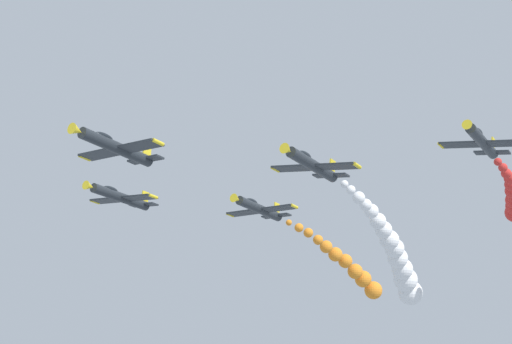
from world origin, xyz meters
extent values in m
cylinder|color=#23282D|center=(5.72, 15.22, 95.09)|extent=(1.13, 9.00, 1.13)
cone|color=yellow|center=(5.72, 20.32, 95.09)|extent=(1.08, 1.20, 1.08)
cube|color=#23282D|center=(5.72, 14.82, 94.99)|extent=(9.20, 1.90, 0.47)
cylinder|color=yellow|center=(1.12, 14.82, 94.84)|extent=(0.37, 1.40, 0.37)
cylinder|color=yellow|center=(10.32, 14.82, 95.13)|extent=(0.37, 1.40, 0.37)
cube|color=#23282D|center=(5.72, 11.22, 95.14)|extent=(3.80, 1.20, 0.30)
cube|color=yellow|center=(5.69, 11.12, 96.05)|extent=(0.19, 1.10, 1.60)
ellipsoid|color=black|center=(5.70, 17.02, 95.58)|extent=(0.82, 2.20, 0.72)
cylinder|color=#23282D|center=(-7.64, 1.53, 94.94)|extent=(1.24, 9.00, 1.24)
cone|color=yellow|center=(-7.64, 6.63, 94.94)|extent=(1.18, 1.20, 1.18)
cube|color=#23282D|center=(-7.62, 1.13, 94.84)|extent=(9.13, 1.90, 1.46)
cylinder|color=yellow|center=(-12.18, 1.13, 94.20)|extent=(0.41, 1.40, 0.41)
cylinder|color=yellow|center=(-3.07, 1.13, 95.48)|extent=(0.41, 1.40, 0.41)
cube|color=#23282D|center=(-7.64, -2.47, 94.99)|extent=(3.79, 1.20, 0.71)
cube|color=yellow|center=(-7.77, -2.57, 95.89)|extent=(0.36, 1.10, 1.60)
ellipsoid|color=black|center=(-7.70, 3.33, 95.43)|extent=(0.89, 2.20, 0.81)
sphere|color=white|center=(-7.73, -5.56, 94.85)|extent=(0.87, 0.87, 0.87)
sphere|color=white|center=(-7.52, -7.64, 94.78)|extent=(1.03, 1.03, 1.03)
sphere|color=white|center=(-7.51, -9.72, 94.42)|extent=(1.43, 1.43, 1.43)
sphere|color=white|center=(-7.41, -11.80, 94.11)|extent=(1.43, 1.43, 1.43)
sphere|color=white|center=(-7.19, -13.89, 93.89)|extent=(1.75, 1.75, 1.75)
sphere|color=white|center=(-7.11, -15.97, 93.17)|extent=(1.99, 1.99, 1.99)
sphere|color=white|center=(-6.93, -18.05, 92.57)|extent=(2.14, 2.14, 2.14)
sphere|color=white|center=(-6.81, -20.13, 91.73)|extent=(2.44, 2.44, 2.44)
sphere|color=white|center=(-6.61, -22.22, 91.08)|extent=(2.48, 2.48, 2.48)
sphere|color=white|center=(-6.16, -24.30, 90.25)|extent=(2.66, 2.66, 2.66)
sphere|color=white|center=(-5.92, -26.38, 89.18)|extent=(2.80, 2.80, 2.80)
sphere|color=white|center=(-5.51, -28.46, 88.15)|extent=(3.20, 3.20, 3.20)
sphere|color=white|center=(-5.30, -30.55, 86.71)|extent=(3.32, 3.32, 3.32)
cylinder|color=#23282D|center=(17.54, 1.91, 95.49)|extent=(1.19, 9.00, 1.19)
cone|color=yellow|center=(17.54, 7.01, 95.49)|extent=(1.13, 1.20, 1.13)
cube|color=#23282D|center=(17.55, 1.51, 95.39)|extent=(9.18, 1.90, 0.97)
cylinder|color=yellow|center=(12.96, 1.51, 95.00)|extent=(0.39, 1.40, 0.39)
cylinder|color=yellow|center=(22.13, 1.51, 95.79)|extent=(0.39, 1.40, 0.39)
cube|color=#23282D|center=(17.53, -2.09, 95.54)|extent=(3.80, 1.20, 0.50)
cube|color=yellow|center=(17.45, -2.19, 96.45)|extent=(0.28, 1.10, 1.61)
ellipsoid|color=black|center=(17.49, 3.71, 95.99)|extent=(0.86, 2.20, 0.77)
cylinder|color=#23282D|center=(5.57, -9.69, 95.04)|extent=(1.13, 9.00, 1.13)
cone|color=yellow|center=(5.57, -4.59, 95.04)|extent=(1.08, 1.20, 1.08)
cube|color=#23282D|center=(5.57, -10.09, 94.94)|extent=(9.20, 1.90, 0.46)
cylinder|color=yellow|center=(0.97, -10.09, 94.80)|extent=(0.37, 1.40, 0.37)
cylinder|color=yellow|center=(10.17, -10.09, 95.08)|extent=(0.37, 1.40, 0.37)
cube|color=#23282D|center=(5.57, -13.69, 95.09)|extent=(3.80, 1.20, 0.30)
cube|color=yellow|center=(5.54, -13.79, 96.00)|extent=(0.19, 1.10, 1.60)
ellipsoid|color=black|center=(5.55, -7.89, 95.53)|extent=(0.82, 2.20, 0.72)
sphere|color=orange|center=(5.66, -17.08, 94.97)|extent=(0.81, 0.81, 0.81)
sphere|color=orange|center=(5.48, -19.47, 94.76)|extent=(1.20, 1.20, 1.20)
sphere|color=orange|center=(5.35, -21.86, 94.55)|extent=(1.32, 1.32, 1.32)
sphere|color=orange|center=(5.12, -24.25, 94.00)|extent=(1.40, 1.40, 1.40)
sphere|color=orange|center=(5.10, -26.64, 93.48)|extent=(1.80, 1.80, 1.80)
sphere|color=orange|center=(4.86, -29.03, 92.79)|extent=(2.05, 2.05, 2.05)
sphere|color=orange|center=(4.45, -31.42, 92.20)|extent=(2.06, 2.06, 2.06)
sphere|color=orange|center=(4.03, -33.81, 91.02)|extent=(2.25, 2.25, 2.25)
sphere|color=orange|center=(3.87, -36.20, 90.23)|extent=(2.51, 2.51, 2.51)
sphere|color=orange|center=(3.33, -38.59, 88.83)|extent=(2.70, 2.70, 2.70)
cylinder|color=#23282D|center=(-21.25, -11.33, 98.83)|extent=(1.27, 9.00, 1.27)
cone|color=yellow|center=(-21.25, -6.23, 98.83)|extent=(1.21, 1.20, 1.21)
cube|color=#23282D|center=(-21.23, -11.73, 98.73)|extent=(9.10, 1.90, 1.72)
cylinder|color=yellow|center=(-16.70, -11.73, 99.50)|extent=(0.42, 1.40, 0.42)
cube|color=#23282D|center=(-21.26, -15.33, 98.87)|extent=(3.78, 1.20, 0.82)
cube|color=yellow|center=(-21.41, -15.43, 99.78)|extent=(0.41, 1.10, 1.60)
ellipsoid|color=black|center=(-21.33, -9.53, 99.31)|extent=(0.91, 2.20, 0.82)
sphere|color=red|center=(-21.07, -18.57, 98.79)|extent=(0.92, 0.92, 0.92)
sphere|color=red|center=(-21.10, -20.80, 98.75)|extent=(1.06, 1.06, 1.06)
sphere|color=red|center=(-20.93, -23.04, 98.69)|extent=(1.23, 1.23, 1.23)
sphere|color=red|center=(-20.89, -25.28, 98.70)|extent=(1.54, 1.54, 1.54)
sphere|color=red|center=(-20.45, -27.52, 98.58)|extent=(1.62, 1.62, 1.62)
sphere|color=red|center=(-20.08, -29.76, 98.38)|extent=(1.89, 1.89, 1.89)
camera|label=1|loc=(-37.39, 59.50, 72.31)|focal=48.67mm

